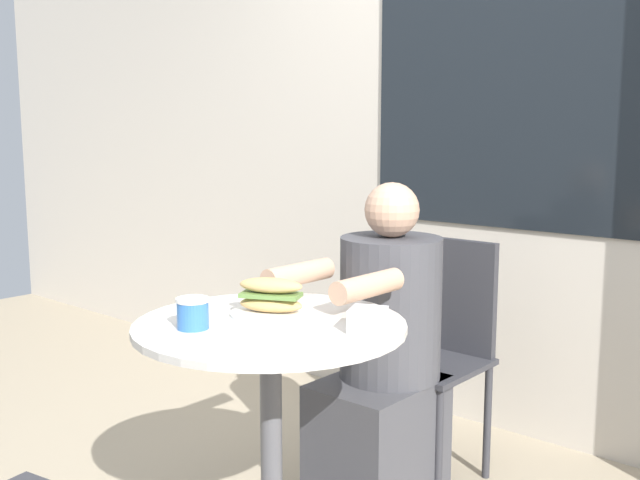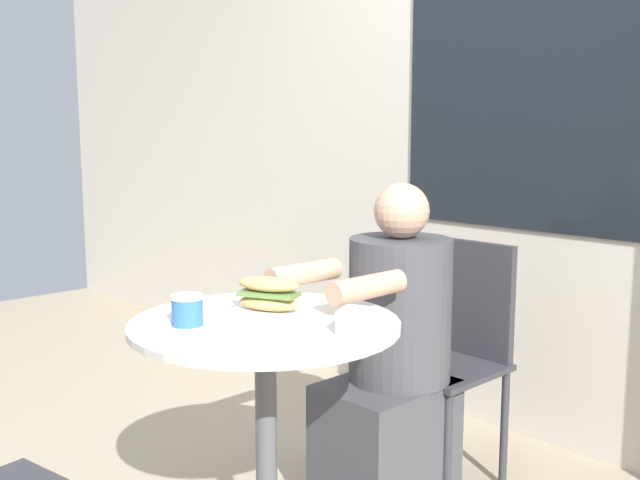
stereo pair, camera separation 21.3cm
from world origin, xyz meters
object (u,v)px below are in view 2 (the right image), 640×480
object	(u,v)px
cafe_table	(266,392)
diner_chair	(456,339)
drink_cup	(187,310)
seated_diner	(392,374)
sandwich_on_plate	(269,298)

from	to	relation	value
cafe_table	diner_chair	world-z (taller)	diner_chair
diner_chair	drink_cup	xyz separation A→B (m)	(-0.08, -1.07, 0.28)
cafe_table	drink_cup	size ratio (longest dim) A/B	8.78
seated_diner	drink_cup	xyz separation A→B (m)	(-0.08, -0.72, 0.32)
cafe_table	diner_chair	size ratio (longest dim) A/B	0.87
seated_diner	sandwich_on_plate	bearing A→B (deg)	86.20
drink_cup	sandwich_on_plate	bearing A→B (deg)	77.64
diner_chair	sandwich_on_plate	size ratio (longest dim) A/B	3.82
cafe_table	seated_diner	world-z (taller)	seated_diner
drink_cup	cafe_table	bearing A→B (deg)	58.94
diner_chair	cafe_table	bearing A→B (deg)	91.45
sandwich_on_plate	diner_chair	bearing A→B (deg)	87.72
diner_chair	drink_cup	world-z (taller)	diner_chair
sandwich_on_plate	drink_cup	size ratio (longest dim) A/B	2.64
seated_diner	sandwich_on_plate	world-z (taller)	seated_diner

